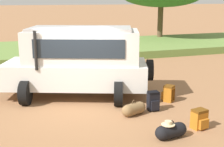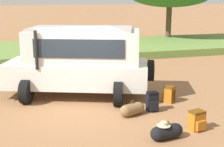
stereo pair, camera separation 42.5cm
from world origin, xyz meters
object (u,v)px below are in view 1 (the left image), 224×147
object	(u,v)px
safari_vehicle	(78,60)
backpack_cluster_center	(199,119)
duffel_bag_low_black_case	(171,131)
backpack_near_rear_wheel	(169,94)
duffel_bag_soft_canvas	(134,109)
backpack_beside_front_wheel	(153,101)

from	to	relation	value
safari_vehicle	backpack_cluster_center	size ratio (longest dim) A/B	10.26
duffel_bag_low_black_case	backpack_near_rear_wheel	bearing A→B (deg)	62.04
backpack_cluster_center	safari_vehicle	bearing A→B (deg)	121.85
duffel_bag_low_black_case	duffel_bag_soft_canvas	world-z (taller)	duffel_bag_low_black_case
backpack_near_rear_wheel	duffel_bag_soft_canvas	distance (m)	1.78
backpack_cluster_center	duffel_bag_soft_canvas	bearing A→B (deg)	130.38
backpack_near_rear_wheel	duffel_bag_soft_canvas	world-z (taller)	backpack_near_rear_wheel
backpack_beside_front_wheel	backpack_cluster_center	world-z (taller)	backpack_beside_front_wheel
safari_vehicle	backpack_cluster_center	distance (m)	4.63
backpack_beside_front_wheel	backpack_near_rear_wheel	bearing A→B (deg)	35.10
safari_vehicle	backpack_beside_front_wheel	world-z (taller)	safari_vehicle
backpack_beside_front_wheel	duffel_bag_low_black_case	size ratio (longest dim) A/B	0.68
backpack_near_rear_wheel	duffel_bag_low_black_case	bearing A→B (deg)	-117.96
backpack_near_rear_wheel	duffel_bag_low_black_case	distance (m)	2.88
backpack_cluster_center	duffel_bag_low_black_case	world-z (taller)	backpack_cluster_center
safari_vehicle	duffel_bag_low_black_case	bearing A→B (deg)	-71.59
safari_vehicle	backpack_beside_front_wheel	xyz separation A→B (m)	(1.83, -2.18, -1.00)
safari_vehicle	backpack_beside_front_wheel	bearing A→B (deg)	-49.92
backpack_near_rear_wheel	backpack_cluster_center	bearing A→B (deg)	-98.39
safari_vehicle	backpack_near_rear_wheel	size ratio (longest dim) A/B	9.77
duffel_bag_soft_canvas	backpack_cluster_center	bearing A→B (deg)	-49.62
duffel_bag_low_black_case	duffel_bag_soft_canvas	bearing A→B (deg)	98.17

